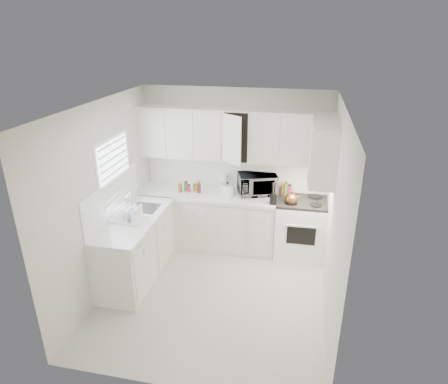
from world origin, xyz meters
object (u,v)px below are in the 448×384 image
(dish_rack, at_px, (128,213))
(microwave, at_px, (257,182))
(rice_cooker, at_px, (228,188))
(stove, at_px, (302,220))
(tea_kettle, at_px, (291,198))
(utensil_crock, at_px, (273,193))

(dish_rack, bearing_deg, microwave, 43.71)
(rice_cooker, bearing_deg, stove, 12.76)
(tea_kettle, height_order, utensil_crock, utensil_crock)
(rice_cooker, relative_size, utensil_crock, 0.60)
(tea_kettle, bearing_deg, stove, 33.28)
(tea_kettle, height_order, rice_cooker, rice_cooker)
(utensil_crock, bearing_deg, microwave, 128.97)
(stove, distance_m, tea_kettle, 0.50)
(microwave, bearing_deg, stove, -31.30)
(stove, height_order, microwave, microwave)
(stove, xyz_separation_m, dish_rack, (-2.37, -1.17, 0.45))
(stove, relative_size, dish_rack, 2.88)
(microwave, distance_m, dish_rack, 2.10)
(stove, relative_size, rice_cooker, 5.67)
(tea_kettle, bearing_deg, microwave, 142.78)
(rice_cooker, height_order, dish_rack, dish_rack)
(tea_kettle, bearing_deg, dish_rack, -163.58)
(tea_kettle, height_order, dish_rack, dish_rack)
(tea_kettle, distance_m, microwave, 0.65)
(tea_kettle, distance_m, dish_rack, 2.42)
(microwave, height_order, rice_cooker, microwave)
(microwave, bearing_deg, utensil_crock, -70.90)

